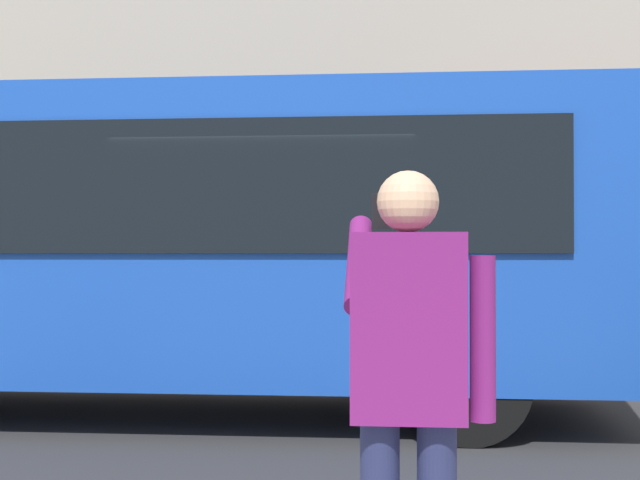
# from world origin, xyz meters

# --- Properties ---
(ground_plane) EXTENTS (60.00, 60.00, 0.00)m
(ground_plane) POSITION_xyz_m (0.00, 0.00, 0.00)
(ground_plane) COLOR #2B2B2D
(building_facade_far) EXTENTS (28.00, 1.55, 12.00)m
(building_facade_far) POSITION_xyz_m (-0.02, -6.80, 5.99)
(building_facade_far) COLOR #A89E8E
(building_facade_far) RESTS_ON ground_plane
(red_bus) EXTENTS (9.05, 2.54, 3.08)m
(red_bus) POSITION_xyz_m (1.33, -0.07, 1.68)
(red_bus) COLOR #1947AD
(red_bus) RESTS_ON ground_plane
(pedestrian_photographer) EXTENTS (0.53, 0.52, 1.70)m
(pedestrian_photographer) POSITION_xyz_m (-1.13, 4.93, 1.14)
(pedestrian_photographer) COLOR #1E2347
(pedestrian_photographer) RESTS_ON sidewalk_curb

